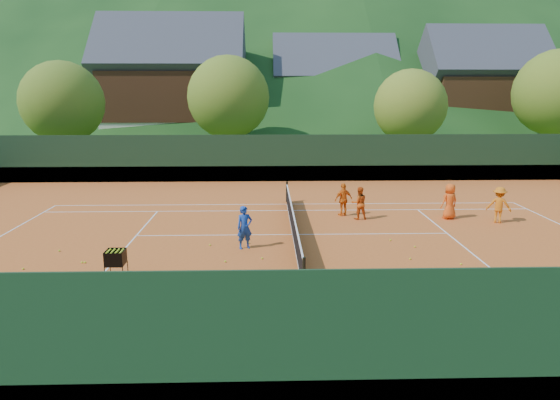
{
  "coord_description": "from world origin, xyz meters",
  "views": [
    {
      "loc": [
        -1.08,
        -19.64,
        5.91
      ],
      "look_at": [
        -0.53,
        0.0,
        1.48
      ],
      "focal_mm": 32.0,
      "sensor_mm": 36.0,
      "label": 1
    }
  ],
  "objects_px": {
    "student_a": "(359,203)",
    "ball_hopper": "(115,258)",
    "student_d": "(499,205)",
    "chalet_left": "(174,91)",
    "chalet_right": "(479,95)",
    "chalet_mid": "(333,97)",
    "coach": "(245,227)",
    "student_b": "(343,200)",
    "student_c": "(450,201)",
    "tennis_net": "(293,223)"
  },
  "relations": [
    {
      "from": "chalet_left",
      "to": "chalet_mid",
      "type": "distance_m",
      "value": 16.51
    },
    {
      "from": "coach",
      "to": "chalet_right",
      "type": "height_order",
      "value": "chalet_right"
    },
    {
      "from": "student_b",
      "to": "tennis_net",
      "type": "distance_m",
      "value": 3.97
    },
    {
      "from": "coach",
      "to": "chalet_left",
      "type": "xyz_separation_m",
      "value": [
        -8.1,
        31.74,
        4.81
      ]
    },
    {
      "from": "student_a",
      "to": "student_c",
      "type": "xyz_separation_m",
      "value": [
        4.15,
        -0.06,
        0.07
      ]
    },
    {
      "from": "coach",
      "to": "student_a",
      "type": "distance_m",
      "value": 6.54
    },
    {
      "from": "chalet_left",
      "to": "coach",
      "type": "bearing_deg",
      "value": -75.68
    },
    {
      "from": "student_a",
      "to": "student_b",
      "type": "height_order",
      "value": "student_b"
    },
    {
      "from": "chalet_right",
      "to": "student_c",
      "type": "bearing_deg",
      "value": -114.66
    },
    {
      "from": "chalet_mid",
      "to": "student_d",
      "type": "bearing_deg",
      "value": -84.25
    },
    {
      "from": "student_d",
      "to": "chalet_left",
      "type": "height_order",
      "value": "chalet_left"
    },
    {
      "from": "tennis_net",
      "to": "student_b",
      "type": "bearing_deg",
      "value": 50.27
    },
    {
      "from": "student_d",
      "to": "student_b",
      "type": "bearing_deg",
      "value": 11.14
    },
    {
      "from": "tennis_net",
      "to": "ball_hopper",
      "type": "distance_m",
      "value": 7.55
    },
    {
      "from": "student_b",
      "to": "ball_hopper",
      "type": "distance_m",
      "value": 11.47
    },
    {
      "from": "student_d",
      "to": "chalet_mid",
      "type": "height_order",
      "value": "chalet_mid"
    },
    {
      "from": "student_c",
      "to": "student_d",
      "type": "height_order",
      "value": "student_c"
    },
    {
      "from": "coach",
      "to": "ball_hopper",
      "type": "distance_m",
      "value": 4.98
    },
    {
      "from": "chalet_mid",
      "to": "chalet_right",
      "type": "height_order",
      "value": "chalet_right"
    },
    {
      "from": "student_a",
      "to": "student_b",
      "type": "xyz_separation_m",
      "value": [
        -0.62,
        0.64,
        0.03
      ]
    },
    {
      "from": "coach",
      "to": "student_a",
      "type": "bearing_deg",
      "value": 18.52
    },
    {
      "from": "student_d",
      "to": "chalet_mid",
      "type": "xyz_separation_m",
      "value": [
        -3.26,
        32.37,
        4.16
      ]
    },
    {
      "from": "student_a",
      "to": "student_d",
      "type": "xyz_separation_m",
      "value": [
        6.1,
        -0.77,
        0.06
      ]
    },
    {
      "from": "chalet_right",
      "to": "chalet_mid",
      "type": "bearing_deg",
      "value": 164.05
    },
    {
      "from": "chalet_left",
      "to": "tennis_net",
      "type": "bearing_deg",
      "value": -71.57
    },
    {
      "from": "student_b",
      "to": "chalet_mid",
      "type": "height_order",
      "value": "chalet_mid"
    },
    {
      "from": "student_c",
      "to": "tennis_net",
      "type": "height_order",
      "value": "student_c"
    },
    {
      "from": "coach",
      "to": "student_b",
      "type": "bearing_deg",
      "value": 26.35
    },
    {
      "from": "student_b",
      "to": "student_c",
      "type": "height_order",
      "value": "student_c"
    },
    {
      "from": "student_c",
      "to": "student_d",
      "type": "relative_size",
      "value": 1.02
    },
    {
      "from": "student_c",
      "to": "student_d",
      "type": "bearing_deg",
      "value": 140.94
    },
    {
      "from": "student_a",
      "to": "ball_hopper",
      "type": "distance_m",
      "value": 11.51
    },
    {
      "from": "student_d",
      "to": "chalet_mid",
      "type": "relative_size",
      "value": 0.13
    },
    {
      "from": "student_d",
      "to": "coach",
      "type": "bearing_deg",
      "value": 39.82
    },
    {
      "from": "student_b",
      "to": "tennis_net",
      "type": "relative_size",
      "value": 0.13
    },
    {
      "from": "chalet_mid",
      "to": "ball_hopper",
      "type": "bearing_deg",
      "value": -106.82
    },
    {
      "from": "tennis_net",
      "to": "chalet_right",
      "type": "bearing_deg",
      "value": 56.31
    },
    {
      "from": "student_a",
      "to": "chalet_left",
      "type": "height_order",
      "value": "chalet_left"
    },
    {
      "from": "student_c",
      "to": "ball_hopper",
      "type": "distance_m",
      "value": 14.93
    },
    {
      "from": "student_a",
      "to": "chalet_mid",
      "type": "relative_size",
      "value": 0.12
    },
    {
      "from": "coach",
      "to": "tennis_net",
      "type": "xyz_separation_m",
      "value": [
        1.9,
        1.74,
        -0.31
      ]
    },
    {
      "from": "student_b",
      "to": "student_c",
      "type": "xyz_separation_m",
      "value": [
        4.77,
        -0.7,
        0.04
      ]
    },
    {
      "from": "coach",
      "to": "student_b",
      "type": "xyz_separation_m",
      "value": [
        4.43,
        4.78,
        -0.03
      ]
    },
    {
      "from": "chalet_mid",
      "to": "student_c",
      "type": "bearing_deg",
      "value": -87.65
    },
    {
      "from": "coach",
      "to": "tennis_net",
      "type": "relative_size",
      "value": 0.13
    },
    {
      "from": "student_a",
      "to": "student_b",
      "type": "relative_size",
      "value": 0.97
    },
    {
      "from": "student_c",
      "to": "student_a",
      "type": "bearing_deg",
      "value": -19.88
    },
    {
      "from": "ball_hopper",
      "to": "chalet_mid",
      "type": "xyz_separation_m",
      "value": [
        11.76,
        38.88,
        4.22
      ]
    },
    {
      "from": "tennis_net",
      "to": "ball_hopper",
      "type": "relative_size",
      "value": 12.07
    },
    {
      "from": "student_b",
      "to": "student_c",
      "type": "distance_m",
      "value": 4.82
    }
  ]
}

